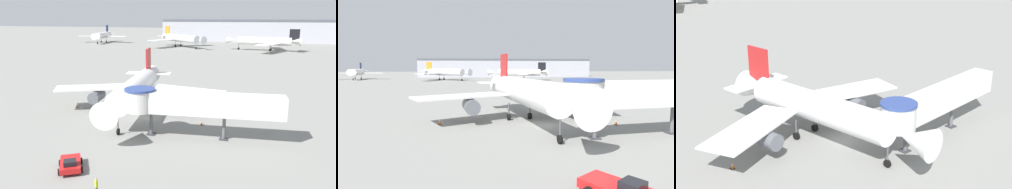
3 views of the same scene
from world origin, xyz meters
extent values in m
plane|color=gray|center=(0.00, 0.00, 0.00)|extent=(800.00, 800.00, 0.00)
cylinder|color=white|center=(-2.04, 1.59, 4.23)|extent=(6.34, 20.25, 3.52)
cone|color=white|center=(-0.13, -11.58, 4.23)|extent=(4.03, 4.33, 3.52)
cone|color=white|center=(-3.65, 12.68, 4.23)|extent=(4.24, 5.72, 3.52)
cube|color=white|center=(-10.40, 2.96, 3.61)|extent=(13.40, 9.77, 0.22)
cube|color=white|center=(5.59, 5.28, 3.61)|extent=(13.25, 6.73, 0.22)
cube|color=#B21E1E|center=(-3.61, 12.42, 7.39)|extent=(0.78, 3.78, 4.57)
cube|color=white|center=(-3.69, 12.94, 4.84)|extent=(8.89, 3.85, 0.18)
cylinder|color=#565960|center=(-9.24, 1.96, 2.40)|extent=(2.46, 4.02, 1.93)
cylinder|color=#565960|center=(4.75, 3.99, 2.40)|extent=(2.46, 4.02, 1.93)
cylinder|color=#4C4C51|center=(-0.62, -8.19, 1.46)|extent=(0.18, 0.18, 2.02)
cylinder|color=black|center=(-0.62, -8.19, 0.45)|extent=(0.39, 0.93, 0.90)
cylinder|color=#4C4C51|center=(-3.97, 3.83, 1.46)|extent=(0.22, 0.22, 2.02)
cylinder|color=black|center=(-3.97, 3.83, 0.45)|extent=(0.53, 0.95, 0.90)
cylinder|color=#4C4C51|center=(-0.83, 4.29, 1.46)|extent=(0.22, 0.22, 2.02)
cylinder|color=black|center=(-0.83, 4.29, 0.45)|extent=(0.53, 0.95, 0.90)
cube|color=silver|center=(11.42, -6.08, 4.64)|extent=(18.77, 4.32, 2.80)
cylinder|color=silver|center=(2.16, -6.95, 4.64)|extent=(3.90, 3.90, 2.80)
cylinder|color=navy|center=(2.16, -6.95, 6.19)|extent=(4.10, 4.09, 0.30)
cylinder|color=#56565B|center=(3.64, -6.81, 1.62)|extent=(0.44, 0.44, 3.24)
cube|color=#333338|center=(3.64, -6.81, 0.06)|extent=(1.10, 1.10, 0.12)
cylinder|color=#56565B|center=(13.27, -5.91, 1.62)|extent=(0.44, 0.44, 3.24)
cube|color=#333338|center=(13.27, -5.91, 0.06)|extent=(1.10, 1.10, 0.12)
cube|color=black|center=(9.44, -0.98, 0.02)|extent=(0.46, 0.46, 0.04)
cone|color=orange|center=(9.44, -0.98, 0.40)|extent=(0.31, 0.31, 0.71)
cylinder|color=white|center=(9.44, -0.98, 0.48)|extent=(0.17, 0.17, 0.09)
cube|color=black|center=(-13.32, 2.24, 0.02)|extent=(0.45, 0.45, 0.04)
cone|color=orange|center=(-13.32, 2.24, 0.39)|extent=(0.31, 0.31, 0.71)
cylinder|color=white|center=(-13.32, 2.24, 0.48)|extent=(0.17, 0.17, 0.09)
camera|label=1|loc=(17.69, -46.33, 15.61)|focal=35.00mm
camera|label=2|loc=(-9.07, -32.25, 7.49)|focal=28.00mm
camera|label=3|loc=(-32.86, -38.82, 24.23)|focal=50.00mm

